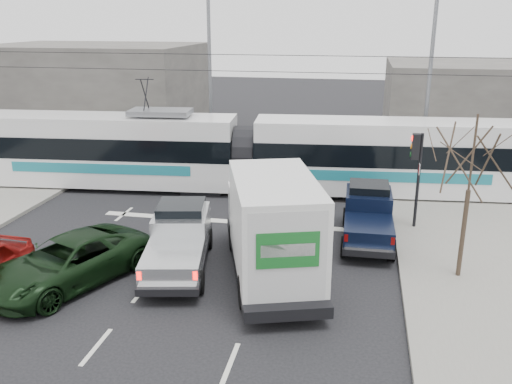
% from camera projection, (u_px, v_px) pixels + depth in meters
% --- Properties ---
extents(ground, '(120.00, 120.00, 0.00)m').
position_uv_depth(ground, '(198.00, 295.00, 15.82)').
color(ground, black).
rests_on(ground, ground).
extents(rails, '(60.00, 1.60, 0.03)m').
position_uv_depth(rails, '(261.00, 192.00, 25.16)').
color(rails, '#33302D').
rests_on(rails, ground).
extents(building_left, '(14.00, 10.00, 6.00)m').
position_uv_depth(building_left, '(96.00, 88.00, 38.00)').
color(building_left, slate).
rests_on(building_left, ground).
extents(building_right, '(12.00, 10.00, 5.00)m').
position_uv_depth(building_right, '(481.00, 102.00, 35.29)').
color(building_right, slate).
rests_on(building_right, ground).
extents(bare_tree, '(2.40, 2.40, 5.00)m').
position_uv_depth(bare_tree, '(472.00, 161.00, 15.61)').
color(bare_tree, '#47382B').
rests_on(bare_tree, ground).
extents(traffic_signal, '(0.44, 0.44, 3.60)m').
position_uv_depth(traffic_signal, '(416.00, 160.00, 19.87)').
color(traffic_signal, black).
rests_on(traffic_signal, ground).
extents(street_lamp_near, '(2.38, 0.25, 9.00)m').
position_uv_depth(street_lamp_near, '(426.00, 75.00, 26.00)').
color(street_lamp_near, slate).
rests_on(street_lamp_near, ground).
extents(street_lamp_far, '(2.38, 0.25, 9.00)m').
position_uv_depth(street_lamp_far, '(207.00, 67.00, 29.96)').
color(street_lamp_far, slate).
rests_on(street_lamp_far, ground).
extents(catenary, '(60.00, 0.20, 7.00)m').
position_uv_depth(catenary, '(261.00, 109.00, 23.97)').
color(catenary, black).
rests_on(catenary, ground).
extents(tram, '(25.07, 4.75, 5.09)m').
position_uv_depth(tram, '(244.00, 153.00, 24.85)').
color(tram, white).
rests_on(tram, ground).
extents(silver_pickup, '(2.74, 5.41, 1.88)m').
position_uv_depth(silver_pickup, '(180.00, 238.00, 17.53)').
color(silver_pickup, black).
rests_on(silver_pickup, ground).
extents(box_truck, '(4.22, 7.11, 3.36)m').
position_uv_depth(box_truck, '(272.00, 227.00, 16.44)').
color(box_truck, black).
rests_on(box_truck, ground).
extents(navy_pickup, '(1.85, 4.60, 1.92)m').
position_uv_depth(navy_pickup, '(368.00, 214.00, 19.59)').
color(navy_pickup, black).
rests_on(navy_pickup, ground).
extents(green_car, '(4.31, 5.72, 1.44)m').
position_uv_depth(green_car, '(69.00, 262.00, 16.31)').
color(green_car, black).
rests_on(green_car, ground).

